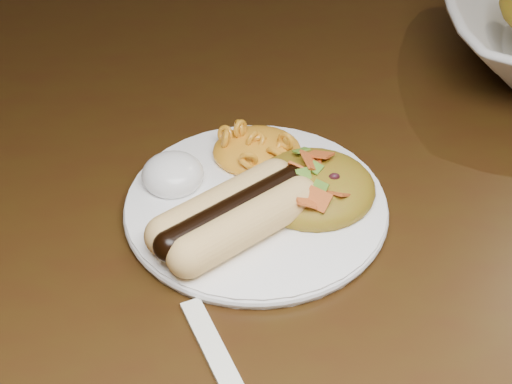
{
  "coord_description": "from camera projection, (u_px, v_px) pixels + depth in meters",
  "views": [
    {
      "loc": [
        -0.11,
        -0.51,
        1.18
      ],
      "look_at": [
        -0.08,
        -0.03,
        0.77
      ],
      "focal_mm": 55.0,
      "sensor_mm": 36.0,
      "label": 1
    }
  ],
  "objects": [
    {
      "name": "hotdog",
      "position": [
        234.0,
        214.0,
        0.6
      ],
      "size": [
        0.11,
        0.12,
        0.03
      ],
      "rotation": [
        0.0,
        0.0,
        0.63
      ],
      "color": "#FAD56B",
      "rests_on": "plate"
    },
    {
      "name": "fork",
      "position": [
        215.0,
        353.0,
        0.53
      ],
      "size": [
        0.07,
        0.13,
        0.0
      ],
      "primitive_type": "cube",
      "rotation": [
        0.0,
        0.0,
        0.36
      ],
      "color": "white",
      "rests_on": "table"
    },
    {
      "name": "taco_salad",
      "position": [
        314.0,
        178.0,
        0.63
      ],
      "size": [
        0.1,
        0.1,
        0.04
      ],
      "rotation": [
        0.0,
        0.0,
        -0.43
      ],
      "color": "#9A3012",
      "rests_on": "plate"
    },
    {
      "name": "table",
      "position": [
        341.0,
        258.0,
        0.73
      ],
      "size": [
        1.6,
        0.9,
        0.75
      ],
      "color": "black",
      "rests_on": "floor"
    },
    {
      "name": "mac_and_cheese",
      "position": [
        257.0,
        141.0,
        0.67
      ],
      "size": [
        0.09,
        0.09,
        0.03
      ],
      "primitive_type": "ellipsoid",
      "rotation": [
        0.0,
        0.0,
        -0.3
      ],
      "color": "gold",
      "rests_on": "plate"
    },
    {
      "name": "sour_cream",
      "position": [
        172.0,
        167.0,
        0.64
      ],
      "size": [
        0.05,
        0.05,
        0.03
      ],
      "primitive_type": "ellipsoid",
      "rotation": [
        0.0,
        0.0,
        0.01
      ],
      "color": "white",
      "rests_on": "plate"
    },
    {
      "name": "plate",
      "position": [
        256.0,
        206.0,
        0.64
      ],
      "size": [
        0.27,
        0.27,
        0.01
      ],
      "primitive_type": "cylinder",
      "rotation": [
        0.0,
        0.0,
        -0.34
      ],
      "color": "white",
      "rests_on": "table"
    }
  ]
}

